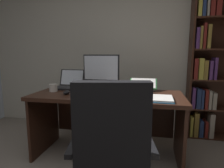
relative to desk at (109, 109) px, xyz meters
name	(u,v)px	position (x,y,z in m)	size (l,w,h in m)	color
wall_back	(118,36)	(-0.05, 0.92, 0.90)	(4.83, 0.12, 2.87)	beige
desk	(109,109)	(0.00, 0.00, 0.00)	(1.62, 0.69, 0.73)	#381E14
bookshelf	(213,68)	(1.28, 0.71, 0.44)	(0.79, 0.27, 2.03)	#381E14
office_chair	(112,161)	(0.21, -0.86, -0.10)	(0.67, 0.60, 1.00)	black
monitor	(101,72)	(-0.12, 0.15, 0.41)	(0.44, 0.16, 0.42)	black
laptop	(69,84)	(-0.55, 0.15, 0.25)	(0.33, 0.30, 0.23)	black
keyboard	(93,94)	(-0.12, -0.19, 0.21)	(0.42, 0.15, 0.02)	black
computer_mouse	(67,92)	(-0.42, -0.19, 0.22)	(0.06, 0.10, 0.04)	black
reading_stand_with_book	(143,85)	(0.37, 0.20, 0.27)	(0.32, 0.25, 0.13)	black
open_binder	(150,98)	(0.46, -0.24, 0.21)	(0.44, 0.30, 0.02)	#2D84C6
notepad	(122,93)	(0.16, -0.03, 0.20)	(0.15, 0.21, 0.01)	white
pen	(124,92)	(0.18, -0.03, 0.21)	(0.01, 0.01, 0.14)	maroon
coffee_mug	(53,88)	(-0.64, -0.07, 0.24)	(0.09, 0.09, 0.09)	silver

